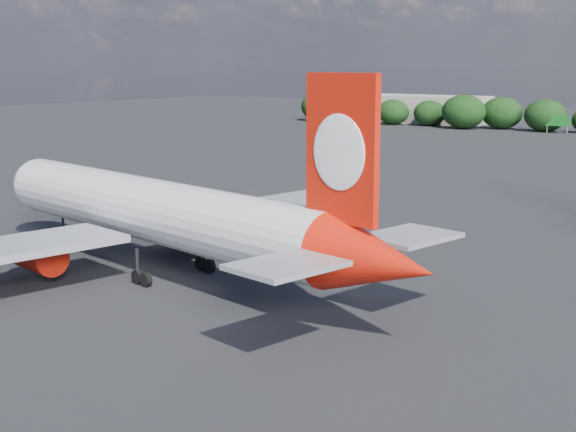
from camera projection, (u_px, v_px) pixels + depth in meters
The scene contains 4 objects.
ground at pixel (409, 206), 98.87m from camera, with size 500.00×500.00×0.00m, color black.
qantas_airliner at pixel (167, 216), 65.51m from camera, with size 51.31×49.01×16.79m.
terminal_building at pixel (417, 109), 240.73m from camera, with size 42.00×16.00×8.00m.
highway_sign at pixel (557, 121), 201.25m from camera, with size 6.00×0.30×4.50m.
Camera 1 is at (44.51, -27.85, 17.33)m, focal length 50.00 mm.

